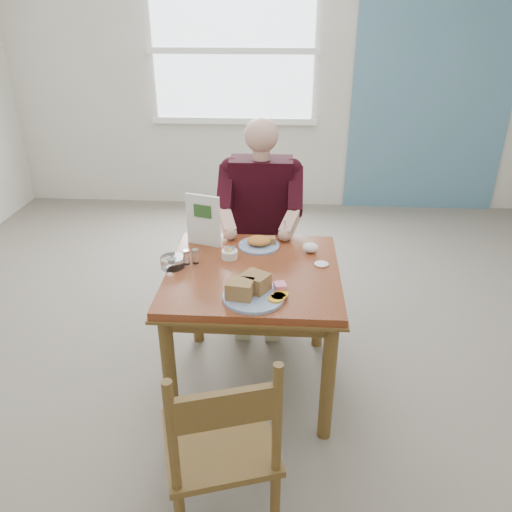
# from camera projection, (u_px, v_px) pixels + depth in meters

# --- Properties ---
(floor) EXTENTS (6.00, 6.00, 0.00)m
(floor) POSITION_uv_depth(u_px,v_px,m) (254.00, 381.00, 2.95)
(floor) COLOR #6C6357
(floor) RESTS_ON ground
(wall_back) EXTENTS (5.50, 0.00, 5.50)m
(wall_back) POSITION_uv_depth(u_px,v_px,m) (273.00, 72.00, 5.01)
(wall_back) COLOR beige
(wall_back) RESTS_ON ground
(accent_panel) EXTENTS (1.60, 0.02, 2.80)m
(accent_panel) POSITION_uv_depth(u_px,v_px,m) (436.00, 74.00, 4.90)
(accent_panel) COLOR teal
(accent_panel) RESTS_ON ground
(lemon_wedge) EXTENTS (0.06, 0.04, 0.03)m
(lemon_wedge) POSITION_uv_depth(u_px,v_px,m) (243.00, 293.00, 2.38)
(lemon_wedge) COLOR yellow
(lemon_wedge) RESTS_ON table
(napkin) EXTENTS (0.11, 0.10, 0.06)m
(napkin) POSITION_uv_depth(u_px,v_px,m) (310.00, 248.00, 2.80)
(napkin) COLOR white
(napkin) RESTS_ON table
(metal_dish) EXTENTS (0.09, 0.09, 0.01)m
(metal_dish) POSITION_uv_depth(u_px,v_px,m) (322.00, 264.00, 2.66)
(metal_dish) COLOR silver
(metal_dish) RESTS_ON table
(window) EXTENTS (1.72, 0.04, 1.42)m
(window) POSITION_uv_depth(u_px,v_px,m) (233.00, 51.00, 4.91)
(window) COLOR white
(window) RESTS_ON wall_back
(table) EXTENTS (0.92, 0.92, 0.75)m
(table) POSITION_uv_depth(u_px,v_px,m) (253.00, 288.00, 2.67)
(table) COLOR brown
(table) RESTS_ON ground
(chair_far) EXTENTS (0.42, 0.42, 0.95)m
(chair_far) POSITION_uv_depth(u_px,v_px,m) (261.00, 250.00, 3.45)
(chair_far) COLOR brown
(chair_far) RESTS_ON ground
(chair_near) EXTENTS (0.52, 0.52, 0.95)m
(chair_near) POSITION_uv_depth(u_px,v_px,m) (221.00, 448.00, 1.90)
(chair_near) COLOR brown
(chair_near) RESTS_ON ground
(diner) EXTENTS (0.53, 0.56, 1.39)m
(diner) POSITION_uv_depth(u_px,v_px,m) (261.00, 210.00, 3.22)
(diner) COLOR tan
(diner) RESTS_ON chair_far
(near_plate) EXTENTS (0.37, 0.37, 0.10)m
(near_plate) POSITION_uv_depth(u_px,v_px,m) (252.00, 290.00, 2.36)
(near_plate) COLOR white
(near_plate) RESTS_ON table
(far_plate) EXTENTS (0.27, 0.27, 0.06)m
(far_plate) POSITION_uv_depth(u_px,v_px,m) (260.00, 243.00, 2.86)
(far_plate) COLOR white
(far_plate) RESTS_ON table
(caddy) EXTENTS (0.11, 0.11, 0.07)m
(caddy) POSITION_uv_depth(u_px,v_px,m) (230.00, 254.00, 2.73)
(caddy) COLOR white
(caddy) RESTS_ON table
(shakers) EXTENTS (0.09, 0.06, 0.08)m
(shakers) POSITION_uv_depth(u_px,v_px,m) (191.00, 257.00, 2.66)
(shakers) COLOR white
(shakers) RESTS_ON table
(creamer) EXTENTS (0.15, 0.15, 0.06)m
(creamer) POSITION_uv_depth(u_px,v_px,m) (172.00, 262.00, 2.63)
(creamer) COLOR white
(creamer) RESTS_ON table
(menu) EXTENTS (0.20, 0.08, 0.30)m
(menu) POSITION_uv_depth(u_px,v_px,m) (203.00, 220.00, 2.83)
(menu) COLOR white
(menu) RESTS_ON table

